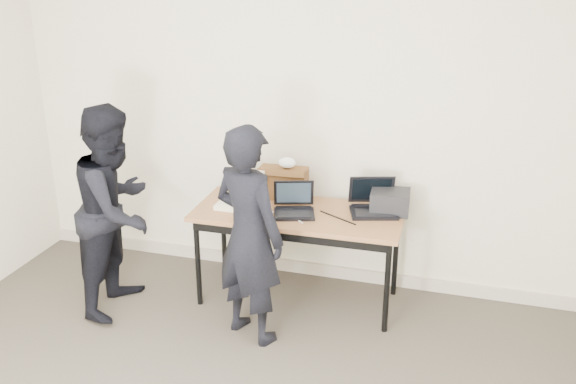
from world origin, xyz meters
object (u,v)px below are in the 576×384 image
at_px(desk, 298,219).
at_px(leather_satchel, 283,182).
at_px(laptop_right, 373,204).
at_px(equipment_box, 390,201).
at_px(laptop_center, 294,206).
at_px(laptop_beige, 241,198).
at_px(person_observer, 116,209).
at_px(person_typist, 249,235).

bearing_deg(desk, leather_satchel, 127.29).
bearing_deg(desk, laptop_right, 16.79).
bearing_deg(equipment_box, laptop_center, -161.87).
bearing_deg(leather_satchel, equipment_box, -5.29).
distance_m(laptop_beige, leather_satchel, 0.34).
height_order(laptop_beige, person_observer, person_observer).
distance_m(laptop_right, leather_satchel, 0.70).
bearing_deg(laptop_beige, laptop_center, -4.34).
relative_size(laptop_right, person_observer, 0.27).
relative_size(desk, laptop_beige, 4.85).
bearing_deg(laptop_right, person_typist, -151.94).
relative_size(desk, laptop_right, 3.74).
distance_m(laptop_beige, equipment_box, 1.08).
relative_size(laptop_center, leather_satchel, 0.97).
xyz_separation_m(desk, leather_satchel, (-0.18, 0.23, 0.19)).
distance_m(laptop_right, person_observer, 1.83).
xyz_separation_m(equipment_box, person_typist, (-0.81, -0.72, -0.05)).
bearing_deg(person_observer, desk, -72.92).
height_order(laptop_center, person_observer, person_observer).
xyz_separation_m(laptop_right, equipment_box, (0.12, 0.03, 0.02)).
bearing_deg(desk, person_observer, -162.48).
bearing_deg(leather_satchel, person_typist, -93.18).
xyz_separation_m(laptop_center, person_observer, (-1.20, -0.39, -0.01)).
distance_m(laptop_right, person_typist, 0.98).
relative_size(laptop_center, person_observer, 0.23).
relative_size(leather_satchel, equipment_box, 1.34).
xyz_separation_m(laptop_center, laptop_right, (0.54, 0.19, 0.00)).
bearing_deg(person_observer, laptop_center, -73.53).
height_order(desk, person_observer, person_observer).
height_order(person_typist, person_observer, person_observer).
height_order(laptop_center, equipment_box, laptop_center).
relative_size(equipment_box, person_observer, 0.18).
bearing_deg(laptop_right, desk, -179.08).
distance_m(desk, laptop_center, 0.11).
bearing_deg(desk, equipment_box, 15.94).
height_order(desk, equipment_box, equipment_box).
xyz_separation_m(laptop_right, person_typist, (-0.70, -0.69, -0.03)).
bearing_deg(desk, laptop_center, -139.04).
relative_size(person_typist, person_observer, 0.98).
bearing_deg(person_typist, desk, -85.27).
distance_m(laptop_beige, person_typist, 0.60).
bearing_deg(person_typist, laptop_right, -111.10).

